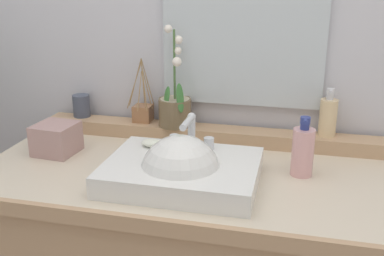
{
  "coord_description": "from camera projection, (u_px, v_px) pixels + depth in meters",
  "views": [
    {
      "loc": [
        0.29,
        -1.28,
        1.47
      ],
      "look_at": [
        -0.01,
        -0.03,
        1.03
      ],
      "focal_mm": 42.85,
      "sensor_mm": 36.0,
      "label": 1
    }
  ],
  "objects": [
    {
      "name": "soap_bar",
      "position": [
        152.0,
        143.0,
        1.44
      ],
      "size": [
        0.07,
        0.04,
        0.02
      ],
      "primitive_type": "ellipsoid",
      "color": "silver",
      "rests_on": "sink_basin"
    },
    {
      "name": "reed_diffuser",
      "position": [
        143.0,
        112.0,
        1.72
      ],
      "size": [
        0.1,
        0.09,
        0.24
      ],
      "color": "#9A6742",
      "rests_on": "back_ledge"
    },
    {
      "name": "back_ledge",
      "position": [
        213.0,
        134.0,
        1.66
      ],
      "size": [
        1.28,
        0.09,
        0.05
      ],
      "primitive_type": "cube",
      "color": "tan",
      "rests_on": "vanity_cabinet"
    },
    {
      "name": "mirror",
      "position": [
        243.0,
        27.0,
        1.57
      ],
      "size": [
        0.57,
        0.02,
        0.55
      ],
      "primitive_type": "cube",
      "color": "silver"
    },
    {
      "name": "lotion_bottle",
      "position": [
        303.0,
        151.0,
        1.37
      ],
      "size": [
        0.07,
        0.07,
        0.18
      ],
      "color": "#DBA1A0",
      "rests_on": "vanity_cabinet"
    },
    {
      "name": "tissue_box",
      "position": [
        56.0,
        139.0,
        1.55
      ],
      "size": [
        0.14,
        0.14,
        0.1
      ],
      "primitive_type": "cube",
      "rotation": [
        0.0,
        0.0,
        -0.08
      ],
      "color": "tan",
      "rests_on": "vanity_cabinet"
    },
    {
      "name": "tumbler_cup",
      "position": [
        81.0,
        106.0,
        1.77
      ],
      "size": [
        0.07,
        0.07,
        0.09
      ],
      "primitive_type": "cylinder",
      "color": "#454B5C",
      "rests_on": "back_ledge"
    },
    {
      "name": "potted_plant",
      "position": [
        175.0,
        107.0,
        1.66
      ],
      "size": [
        0.12,
        0.12,
        0.36
      ],
      "color": "brown",
      "rests_on": "back_ledge"
    },
    {
      "name": "sink_basin",
      "position": [
        181.0,
        173.0,
        1.33
      ],
      "size": [
        0.44,
        0.34,
        0.27
      ],
      "color": "white",
      "rests_on": "vanity_cabinet"
    },
    {
      "name": "soap_dispenser",
      "position": [
        328.0,
        116.0,
        1.56
      ],
      "size": [
        0.06,
        0.06,
        0.17
      ],
      "color": "beige",
      "rests_on": "back_ledge"
    }
  ]
}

